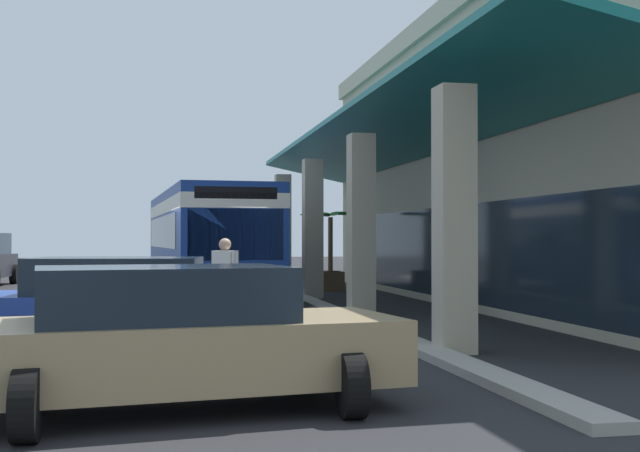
% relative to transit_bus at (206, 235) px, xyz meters
% --- Properties ---
extents(ground, '(120.00, 120.00, 0.00)m').
position_rel_transit_bus_xyz_m(ground, '(4.32, 7.88, -1.85)').
color(ground, '#262628').
extents(curb_strip, '(28.69, 0.50, 0.12)m').
position_rel_transit_bus_xyz_m(curb_strip, '(3.67, 2.63, -1.79)').
color(curb_strip, '#9E998E').
rests_on(curb_strip, ground).
extents(transit_bus, '(11.36, 3.34, 3.34)m').
position_rel_transit_bus_xyz_m(transit_bus, '(0.00, 0.00, 0.00)').
color(transit_bus, navy).
rests_on(transit_bus, ground).
extents(parked_sedan_tan, '(2.83, 4.61, 1.47)m').
position_rel_transit_bus_xyz_m(parked_sedan_tan, '(16.19, -1.18, -1.10)').
color(parked_sedan_tan, '#9E845B').
rests_on(parked_sedan_tan, ground).
extents(parked_sedan_blue, '(2.82, 4.60, 1.47)m').
position_rel_transit_bus_xyz_m(parked_sedan_blue, '(11.92, -1.85, -1.10)').
color(parked_sedan_blue, navy).
rests_on(parked_sedan_blue, ground).
extents(pedestrian, '(0.62, 0.50, 1.76)m').
position_rel_transit_bus_xyz_m(pedestrian, '(8.80, -0.13, -0.85)').
color(pedestrian, '#38383D').
rests_on(pedestrian, ground).
extents(potted_palm, '(1.84, 1.96, 2.70)m').
position_rel_transit_bus_xyz_m(potted_palm, '(-2.68, 4.32, -1.16)').
color(potted_palm, brown).
rests_on(potted_palm, ground).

